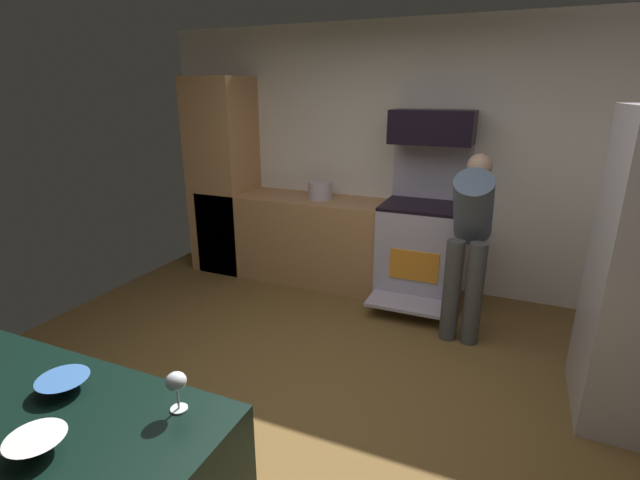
# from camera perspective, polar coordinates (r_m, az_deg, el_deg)

# --- Properties ---
(ground_plane) EXTENTS (5.20, 4.80, 0.02)m
(ground_plane) POSITION_cam_1_polar(r_m,az_deg,el_deg) (3.18, -2.04, -20.16)
(ground_plane) COLOR brown
(wall_back) EXTENTS (5.20, 0.12, 2.60)m
(wall_back) POSITION_cam_1_polar(r_m,az_deg,el_deg) (4.76, 10.04, 9.87)
(wall_back) COLOR silver
(wall_back) RESTS_ON ground
(lower_cabinet_run) EXTENTS (2.40, 0.60, 0.90)m
(lower_cabinet_run) POSITION_cam_1_polar(r_m,az_deg,el_deg) (4.91, -1.77, 0.18)
(lower_cabinet_run) COLOR tan
(lower_cabinet_run) RESTS_ON ground
(cabinet_column) EXTENTS (0.60, 0.60, 2.10)m
(cabinet_column) POSITION_cam_1_polar(r_m,az_deg,el_deg) (5.25, -11.87, 7.75)
(cabinet_column) COLOR tan
(cabinet_column) RESTS_ON ground
(oven_range) EXTENTS (0.76, 0.97, 1.49)m
(oven_range) POSITION_cam_1_polar(r_m,az_deg,el_deg) (4.52, 12.53, -1.07)
(oven_range) COLOR #BAB0C5
(oven_range) RESTS_ON ground
(microwave) EXTENTS (0.74, 0.38, 0.30)m
(microwave) POSITION_cam_1_polar(r_m,az_deg,el_deg) (4.38, 13.80, 13.50)
(microwave) COLOR black
(microwave) RESTS_ON oven_range
(person_cook) EXTENTS (0.31, 0.60, 1.48)m
(person_cook) POSITION_cam_1_polar(r_m,az_deg,el_deg) (3.81, 18.15, 0.65)
(person_cook) COLOR #484848
(person_cook) RESTS_ON ground
(mixing_bowl_large) EXTENTS (0.18, 0.18, 0.06)m
(mixing_bowl_large) POSITION_cam_1_polar(r_m,az_deg,el_deg) (1.76, -31.76, -20.85)
(mixing_bowl_large) COLOR white
(mixing_bowl_large) RESTS_ON counter_island
(mixing_bowl_small) EXTENTS (0.19, 0.19, 0.05)m
(mixing_bowl_small) POSITION_cam_1_polar(r_m,az_deg,el_deg) (2.01, -29.27, -15.36)
(mixing_bowl_small) COLOR #3B6AAE
(mixing_bowl_small) RESTS_ON counter_island
(wine_glass_near) EXTENTS (0.07, 0.07, 0.15)m
(wine_glass_near) POSITION_cam_1_polar(r_m,az_deg,el_deg) (1.70, -17.46, -16.63)
(wine_glass_near) COLOR silver
(wine_glass_near) RESTS_ON counter_island
(stock_pot) EXTENTS (0.25, 0.25, 0.18)m
(stock_pot) POSITION_cam_1_polar(r_m,az_deg,el_deg) (4.70, 0.03, 6.19)
(stock_pot) COLOR #C1B0BC
(stock_pot) RESTS_ON lower_cabinet_run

